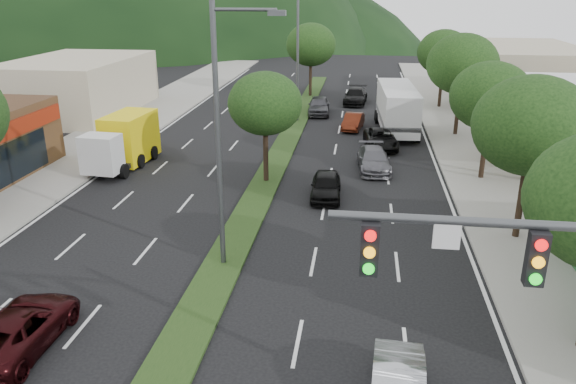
# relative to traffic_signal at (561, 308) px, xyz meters

# --- Properties ---
(sidewalk_right) EXTENTS (5.00, 90.00, 0.15)m
(sidewalk_right) POSITION_rel_traffic_signal_xyz_m (3.47, 26.54, -4.57)
(sidewalk_right) COLOR gray
(sidewalk_right) RESTS_ON ground
(sidewalk_left) EXTENTS (6.00, 90.00, 0.15)m
(sidewalk_left) POSITION_rel_traffic_signal_xyz_m (-22.03, 26.54, -4.57)
(sidewalk_left) COLOR gray
(sidewalk_left) RESTS_ON ground
(median) EXTENTS (1.60, 56.00, 0.12)m
(median) POSITION_rel_traffic_signal_xyz_m (-9.03, 29.54, -4.59)
(median) COLOR #193112
(median) RESTS_ON ground
(traffic_signal) EXTENTS (6.12, 0.40, 7.00)m
(traffic_signal) POSITION_rel_traffic_signal_xyz_m (0.00, 0.00, 0.00)
(traffic_signal) COLOR #47494C
(traffic_signal) RESTS_ON ground
(bldg_left_far) EXTENTS (9.00, 14.00, 4.60)m
(bldg_left_far) POSITION_rel_traffic_signal_xyz_m (-28.03, 35.54, -2.35)
(bldg_left_far) COLOR beige
(bldg_left_far) RESTS_ON ground
(bldg_right_far) EXTENTS (10.00, 16.00, 5.20)m
(bldg_right_far) POSITION_rel_traffic_signal_xyz_m (10.47, 45.54, -2.05)
(bldg_right_far) COLOR beige
(bldg_right_far) RESTS_ON ground
(tree_r_b) EXTENTS (4.80, 4.80, 6.94)m
(tree_r_b) POSITION_rel_traffic_signal_xyz_m (2.97, 13.54, 0.39)
(tree_r_b) COLOR black
(tree_r_b) RESTS_ON sidewalk_right
(tree_r_c) EXTENTS (4.40, 4.40, 6.48)m
(tree_r_c) POSITION_rel_traffic_signal_xyz_m (2.97, 21.54, 0.10)
(tree_r_c) COLOR black
(tree_r_c) RESTS_ON sidewalk_right
(tree_r_d) EXTENTS (5.00, 5.00, 7.17)m
(tree_r_d) POSITION_rel_traffic_signal_xyz_m (2.97, 31.54, 0.54)
(tree_r_d) COLOR black
(tree_r_d) RESTS_ON sidewalk_right
(tree_r_e) EXTENTS (4.60, 4.60, 6.71)m
(tree_r_e) POSITION_rel_traffic_signal_xyz_m (2.97, 41.54, 0.25)
(tree_r_e) COLOR black
(tree_r_e) RESTS_ON sidewalk_right
(tree_med_near) EXTENTS (4.00, 4.00, 6.02)m
(tree_med_near) POSITION_rel_traffic_signal_xyz_m (-9.03, 19.54, -0.22)
(tree_med_near) COLOR black
(tree_med_near) RESTS_ON median
(tree_med_far) EXTENTS (4.80, 4.80, 6.94)m
(tree_med_far) POSITION_rel_traffic_signal_xyz_m (-9.03, 45.54, 0.36)
(tree_med_far) COLOR black
(tree_med_far) RESTS_ON median
(streetlight_near) EXTENTS (2.60, 0.25, 10.00)m
(streetlight_near) POSITION_rel_traffic_signal_xyz_m (-8.82, 9.54, 0.94)
(streetlight_near) COLOR #47494C
(streetlight_near) RESTS_ON ground
(streetlight_mid) EXTENTS (2.60, 0.25, 10.00)m
(streetlight_mid) POSITION_rel_traffic_signal_xyz_m (-8.82, 34.54, 0.94)
(streetlight_mid) COLOR #47494C
(streetlight_mid) RESTS_ON ground
(suv_maroon) EXTENTS (2.11, 4.52, 1.25)m
(suv_maroon) POSITION_rel_traffic_signal_xyz_m (-13.84, 3.54, -4.02)
(suv_maroon) COLOR black
(suv_maroon) RESTS_ON ground
(car_queue_a) EXTENTS (1.66, 3.84, 1.29)m
(car_queue_a) POSITION_rel_traffic_signal_xyz_m (-5.55, 17.54, -4.00)
(car_queue_a) COLOR black
(car_queue_a) RESTS_ON ground
(car_queue_b) EXTENTS (2.15, 4.55, 1.28)m
(car_queue_b) POSITION_rel_traffic_signal_xyz_m (-3.05, 22.54, -4.00)
(car_queue_b) COLOR #57565C
(car_queue_b) RESTS_ON ground
(car_queue_c) EXTENTS (1.75, 3.78, 1.20)m
(car_queue_c) POSITION_rel_traffic_signal_xyz_m (-4.50, 32.54, -4.04)
(car_queue_c) COLOR #511B0D
(car_queue_c) RESTS_ON ground
(car_queue_d) EXTENTS (2.47, 4.63, 1.24)m
(car_queue_d) POSITION_rel_traffic_signal_xyz_m (-2.52, 27.54, -4.03)
(car_queue_d) COLOR black
(car_queue_d) RESTS_ON ground
(car_queue_e) EXTENTS (1.97, 4.49, 1.50)m
(car_queue_e) POSITION_rel_traffic_signal_xyz_m (-7.53, 37.54, -3.89)
(car_queue_e) COLOR #424246
(car_queue_e) RESTS_ON ground
(car_queue_f) EXTENTS (2.30, 4.97, 1.41)m
(car_queue_f) POSITION_rel_traffic_signal_xyz_m (-4.53, 42.54, -3.94)
(car_queue_f) COLOR black
(car_queue_f) RESTS_ON ground
(box_truck) EXTENTS (2.80, 6.31, 3.04)m
(box_truck) POSITION_rel_traffic_signal_xyz_m (-18.03, 21.49, -3.21)
(box_truck) COLOR silver
(box_truck) RESTS_ON ground
(motorhome) EXTENTS (3.14, 8.82, 3.33)m
(motorhome) POSITION_rel_traffic_signal_xyz_m (-1.29, 32.35, -2.87)
(motorhome) COLOR silver
(motorhome) RESTS_ON ground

